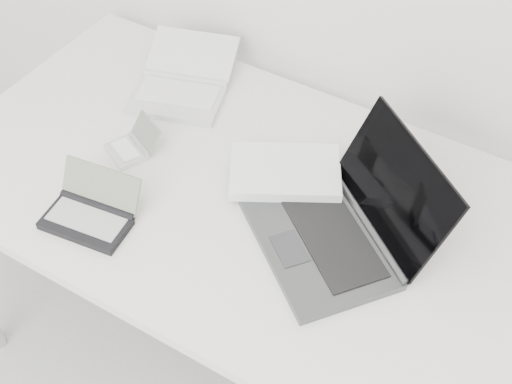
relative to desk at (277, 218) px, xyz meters
The scene contains 5 objects.
desk is the anchor object (origin of this frame).
laptop_large 0.13m from the desk, ahead, with size 0.56×0.47×0.21m.
netbook_open_white 0.46m from the desk, 152.35° to the left, with size 0.31×0.35×0.07m.
pda_silver 0.38m from the desk, behind, with size 0.13×0.14×0.07m.
palmtop_charcoal 0.41m from the desk, 142.57° to the right, with size 0.20×0.17×0.09m.
Camera 1 is at (0.51, 0.62, 1.90)m, focal length 50.00 mm.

